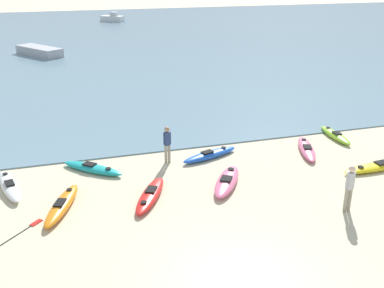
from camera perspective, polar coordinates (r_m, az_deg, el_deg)
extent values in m
plane|color=beige|center=(12.98, 6.54, -16.96)|extent=(400.00, 400.00, 0.00)
cube|color=slate|center=(54.53, -12.45, 12.90)|extent=(160.00, 70.00, 0.06)
ellipsoid|color=#E5668C|center=(21.47, 14.34, -0.60)|extent=(1.63, 3.02, 0.28)
cube|color=black|center=(21.27, 14.45, -0.34)|extent=(0.51, 0.62, 0.05)
cylinder|color=black|center=(22.16, 14.03, 0.58)|extent=(0.22, 0.22, 0.02)
ellipsoid|color=teal|center=(19.32, -12.51, -3.02)|extent=(2.60, 2.44, 0.28)
cube|color=black|center=(19.34, -12.89, -2.49)|extent=(0.63, 0.62, 0.05)
cylinder|color=black|center=(18.81, -10.59, -3.06)|extent=(0.23, 0.23, 0.02)
ellipsoid|color=blue|center=(20.17, 2.29, -1.37)|extent=(2.94, 1.55, 0.29)
cube|color=black|center=(20.02, 1.97, -1.01)|extent=(0.60, 0.49, 0.05)
cylinder|color=black|center=(20.58, 4.04, -0.44)|extent=(0.21, 0.21, 0.02)
ellipsoid|color=orange|center=(16.72, -16.18, -7.44)|extent=(1.65, 3.10, 0.33)
cube|color=black|center=(16.50, -16.43, -7.13)|extent=(0.50, 0.64, 0.05)
cylinder|color=black|center=(17.34, -15.33, -5.58)|extent=(0.21, 0.21, 0.02)
ellipsoid|color=red|center=(16.82, -5.32, -6.48)|extent=(1.95, 2.92, 0.28)
cube|color=black|center=(16.87, -5.21, -5.75)|extent=(0.56, 0.64, 0.05)
cylinder|color=black|center=(16.07, -6.15, -7.35)|extent=(0.22, 0.22, 0.02)
ellipsoid|color=white|center=(18.76, -22.16, -4.92)|extent=(1.28, 3.06, 0.32)
cube|color=black|center=(18.55, -22.16, -4.60)|extent=(0.44, 0.60, 0.05)
cylinder|color=black|center=(19.44, -22.64, -3.49)|extent=(0.20, 0.20, 0.02)
ellipsoid|color=yellow|center=(20.64, 22.61, -2.63)|extent=(3.55, 0.97, 0.26)
cube|color=black|center=(20.70, 23.03, -2.16)|extent=(0.66, 0.43, 0.05)
cylinder|color=black|center=(19.96, 20.64, -2.71)|extent=(0.25, 0.25, 0.02)
ellipsoid|color=#8CCC2D|center=(23.56, 17.72, 1.07)|extent=(0.72, 2.67, 0.29)
cube|color=black|center=(23.40, 17.93, 1.35)|extent=(0.34, 0.49, 0.05)
cylinder|color=black|center=(24.09, 16.90, 2.03)|extent=(0.20, 0.20, 0.02)
ellipsoid|color=#E5668C|center=(17.77, 4.45, -4.74)|extent=(2.19, 2.84, 0.33)
cube|color=black|center=(17.56, 4.37, -4.39)|extent=(0.63, 0.66, 0.05)
cylinder|color=black|center=(18.39, 4.97, -3.17)|extent=(0.26, 0.26, 0.02)
cylinder|color=gray|center=(16.70, 18.94, -6.74)|extent=(0.13, 0.13, 0.88)
cylinder|color=gray|center=(16.79, 19.37, -6.65)|extent=(0.13, 0.13, 0.88)
cube|color=#B2B2B7|center=(16.41, 19.48, -4.39)|extent=(0.30, 0.28, 0.62)
cylinder|color=#B2B2B7|center=(16.33, 19.11, -4.41)|extent=(0.09, 0.09, 0.59)
cylinder|color=#B2B2B7|center=(16.48, 19.86, -4.27)|extent=(0.09, 0.09, 0.59)
sphere|color=beige|center=(16.23, 19.67, -3.00)|extent=(0.24, 0.24, 0.24)
cylinder|color=gray|center=(19.57, -3.34, -1.27)|extent=(0.12, 0.12, 0.84)
cylinder|color=gray|center=(19.60, -2.92, -1.23)|extent=(0.12, 0.12, 0.84)
cube|color=navy|center=(19.31, -3.18, 0.71)|extent=(0.23, 0.20, 0.60)
cylinder|color=navy|center=(19.28, -3.54, 0.71)|extent=(0.09, 0.09, 0.57)
cylinder|color=navy|center=(19.33, -2.82, 0.79)|extent=(0.09, 0.09, 0.57)
sphere|color=#A37A5B|center=(19.16, -3.20, 1.87)|extent=(0.23, 0.23, 0.23)
cube|color=white|center=(70.84, -10.07, 15.40)|extent=(3.60, 3.20, 0.81)
cube|color=silver|center=(70.60, -9.86, 15.96)|extent=(1.34, 1.32, 0.57)
cube|color=#B2B2B7|center=(45.66, -18.82, 11.12)|extent=(4.39, 5.30, 0.78)
cylinder|color=black|center=(15.59, -22.28, -11.24)|extent=(1.35, 1.38, 0.03)
cube|color=red|center=(16.22, -19.17, -9.41)|extent=(0.44, 0.44, 0.03)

